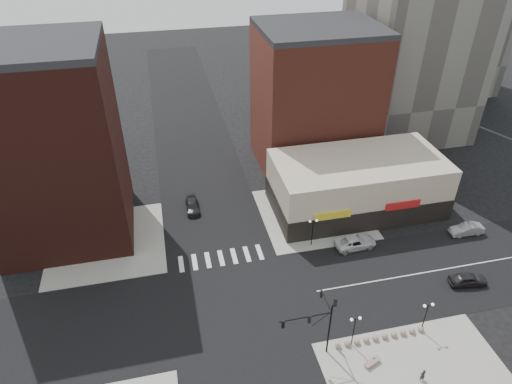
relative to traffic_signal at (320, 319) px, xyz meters
name	(u,v)px	position (x,y,z in m)	size (l,w,h in m)	color
ground	(233,306)	(-7.24, 7.83, -4.96)	(240.00, 240.00, 0.00)	black
road_ew	(233,306)	(-7.24, 7.83, -4.95)	(200.00, 14.00, 0.02)	black
road_ns	(233,306)	(-7.24, 7.83, -4.95)	(14.00, 200.00, 0.02)	black
sidewalk_nw	(107,243)	(-21.74, 22.33, -4.90)	(15.00, 15.00, 0.12)	gray
sidewalk_ne	(313,214)	(7.26, 22.33, -4.90)	(15.00, 15.00, 0.12)	gray
building_nw	(52,151)	(-26.24, 26.33, 7.54)	(16.00, 15.00, 25.00)	#3D1913
building_ne_midrise	(315,101)	(11.76, 37.33, 6.04)	(18.00, 15.00, 22.00)	maroon
building_ne_row	(356,188)	(13.76, 22.83, -1.66)	(24.20, 12.20, 8.00)	#C0AF98
traffic_signal	(320,319)	(0.00, 0.00, 0.00)	(5.59, 3.09, 7.77)	black
street_lamp_se_a	(355,324)	(3.76, -0.17, -1.67)	(1.22, 0.32, 4.16)	black
street_lamp_se_b	(427,311)	(11.76, -0.17, -1.67)	(1.22, 0.32, 4.16)	black
street_lamp_ne	(313,226)	(4.76, 15.83, -1.67)	(1.22, 0.32, 4.16)	black
bollard_row	(380,337)	(6.99, -0.17, -4.52)	(10.09, 0.64, 0.64)	gray
white_suv	(355,242)	(10.34, 14.33, -4.19)	(2.55, 5.53, 1.54)	silver
dark_sedan_east	(468,279)	(20.74, 4.99, -4.19)	(1.81, 4.50, 1.53)	black
silver_sedan	(467,229)	(26.24, 13.46, -4.20)	(1.62, 4.64, 1.53)	#939398
dark_sedan_north	(192,206)	(-9.74, 27.32, -4.29)	(1.88, 4.63, 1.34)	black
pedestrian	(423,375)	(8.81, -5.48, -4.09)	(0.55, 0.36, 1.51)	#262429
stone_bench	(372,363)	(4.89, -2.81, -4.61)	(1.93, 1.20, 0.43)	gray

